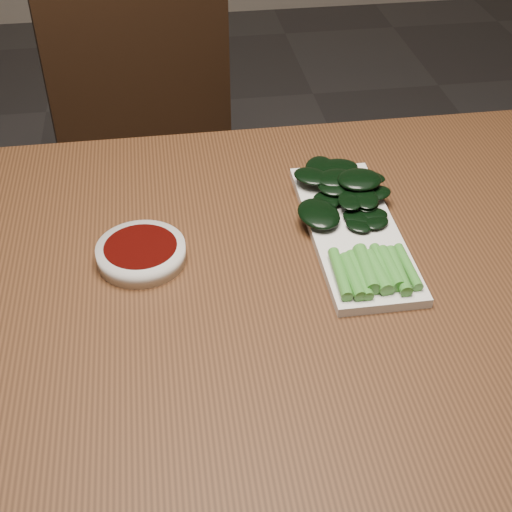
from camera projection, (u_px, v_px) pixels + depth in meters
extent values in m
cube|color=#472814|center=(246.00, 288.00, 0.97)|extent=(1.40, 0.80, 0.04)
cube|color=black|center=(173.00, 192.00, 1.69)|extent=(0.54, 0.54, 0.04)
cylinder|color=black|center=(126.00, 335.00, 1.63)|extent=(0.04, 0.04, 0.41)
cylinder|color=black|center=(279.00, 291.00, 1.75)|extent=(0.04, 0.04, 0.41)
cylinder|color=black|center=(89.00, 240.00, 1.91)|extent=(0.04, 0.04, 0.41)
cylinder|color=black|center=(223.00, 208.00, 2.02)|extent=(0.04, 0.04, 0.41)
cube|color=black|center=(139.00, 63.00, 1.68)|extent=(0.44, 0.14, 0.44)
cylinder|color=silver|center=(141.00, 253.00, 0.98)|extent=(0.12, 0.12, 0.02)
cylinder|color=#370705|center=(140.00, 247.00, 0.97)|extent=(0.10, 0.10, 0.00)
cube|color=silver|center=(353.00, 231.00, 1.03)|extent=(0.12, 0.33, 0.01)
cylinder|color=#428C30|center=(340.00, 274.00, 0.93)|extent=(0.02, 0.09, 0.02)
cylinder|color=#428C30|center=(352.00, 276.00, 0.92)|extent=(0.02, 0.08, 0.02)
cylinder|color=#428C30|center=(359.00, 274.00, 0.93)|extent=(0.02, 0.09, 0.01)
cylinder|color=#428C30|center=(366.00, 269.00, 0.93)|extent=(0.02, 0.08, 0.02)
cylinder|color=#428C30|center=(377.00, 272.00, 0.93)|extent=(0.02, 0.08, 0.02)
cylinder|color=#428C30|center=(382.00, 268.00, 0.94)|extent=(0.02, 0.09, 0.01)
cylinder|color=#428C30|center=(390.00, 268.00, 0.94)|extent=(0.02, 0.08, 0.02)
cylinder|color=#428C30|center=(398.00, 270.00, 0.93)|extent=(0.02, 0.09, 0.02)
cylinder|color=#428C30|center=(408.00, 267.00, 0.94)|extent=(0.01, 0.08, 0.01)
ellipsoid|color=black|center=(360.00, 179.00, 1.07)|extent=(0.07, 0.06, 0.02)
ellipsoid|color=black|center=(369.00, 177.00, 1.10)|extent=(0.06, 0.06, 0.01)
ellipsoid|color=black|center=(346.00, 178.00, 1.11)|extent=(0.06, 0.06, 0.01)
ellipsoid|color=black|center=(347.00, 178.00, 1.10)|extent=(0.06, 0.06, 0.01)
ellipsoid|color=black|center=(337.00, 179.00, 1.10)|extent=(0.07, 0.08, 0.01)
ellipsoid|color=black|center=(327.00, 199.00, 1.06)|extent=(0.06, 0.06, 0.01)
ellipsoid|color=black|center=(338.00, 182.00, 1.09)|extent=(0.09, 0.10, 0.01)
ellipsoid|color=black|center=(312.00, 176.00, 1.09)|extent=(0.07, 0.07, 0.01)
ellipsoid|color=black|center=(335.00, 175.00, 1.10)|extent=(0.07, 0.07, 0.01)
ellipsoid|color=black|center=(337.00, 178.00, 1.09)|extent=(0.07, 0.06, 0.01)
ellipsoid|color=black|center=(319.00, 214.00, 1.03)|extent=(0.07, 0.09, 0.02)
ellipsoid|color=black|center=(320.00, 168.00, 1.12)|extent=(0.06, 0.08, 0.01)
ellipsoid|color=black|center=(345.00, 175.00, 1.10)|extent=(0.05, 0.05, 0.01)
ellipsoid|color=black|center=(367.00, 203.00, 1.05)|extent=(0.05, 0.06, 0.01)
ellipsoid|color=black|center=(335.00, 168.00, 1.12)|extent=(0.08, 0.06, 0.01)
ellipsoid|color=black|center=(358.00, 179.00, 1.10)|extent=(0.06, 0.06, 0.01)
ellipsoid|color=black|center=(364.00, 177.00, 1.10)|extent=(0.06, 0.06, 0.01)
ellipsoid|color=black|center=(350.00, 200.00, 1.04)|extent=(0.04, 0.06, 0.01)
ellipsoid|color=black|center=(375.00, 193.00, 1.07)|extent=(0.06, 0.05, 0.01)
ellipsoid|color=black|center=(365.00, 197.00, 1.05)|extent=(0.04, 0.06, 0.01)
ellipsoid|color=black|center=(376.00, 222.00, 1.02)|extent=(0.05, 0.05, 0.01)
ellipsoid|color=black|center=(372.00, 215.00, 1.03)|extent=(0.05, 0.04, 0.01)
ellipsoid|color=black|center=(357.00, 218.00, 1.03)|extent=(0.05, 0.06, 0.01)
ellipsoid|color=black|center=(359.00, 225.00, 1.01)|extent=(0.05, 0.05, 0.01)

